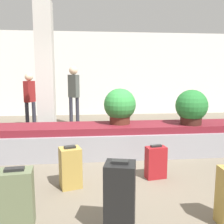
# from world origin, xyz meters

# --- Properties ---
(ground_plane) EXTENTS (18.00, 18.00, 0.00)m
(ground_plane) POSITION_xyz_m (0.00, 0.00, 0.00)
(ground_plane) COLOR #6B6051
(back_wall) EXTENTS (18.00, 0.06, 3.20)m
(back_wall) POSITION_xyz_m (0.00, 6.29, 1.60)
(back_wall) COLOR silver
(back_wall) RESTS_ON ground_plane
(carousel) EXTENTS (6.77, 0.94, 0.60)m
(carousel) POSITION_xyz_m (0.00, 1.25, 0.29)
(carousel) COLOR gray
(carousel) RESTS_ON ground_plane
(pillar) EXTENTS (0.38, 0.38, 3.20)m
(pillar) POSITION_xyz_m (-1.43, 2.36, 1.60)
(pillar) COLOR beige
(pillar) RESTS_ON ground_plane
(suitcase_0) EXTENTS (0.33, 0.21, 0.52)m
(suitcase_0) POSITION_xyz_m (0.55, 0.00, 0.25)
(suitcase_0) COLOR maroon
(suitcase_0) RESTS_ON ground_plane
(suitcase_1) EXTENTS (0.34, 0.32, 0.60)m
(suitcase_1) POSITION_xyz_m (-0.74, -0.18, 0.29)
(suitcase_1) COLOR #A3843D
(suitcase_1) RESTS_ON ground_plane
(suitcase_2) EXTENTS (0.37, 0.28, 0.65)m
(suitcase_2) POSITION_xyz_m (-1.24, -1.08, 0.31)
(suitcase_2) COLOR #5B6647
(suitcase_2) RESTS_ON ground_plane
(suitcase_4) EXTENTS (0.35, 0.33, 0.77)m
(suitcase_4) POSITION_xyz_m (-0.18, -1.29, 0.37)
(suitcase_4) COLOR black
(suitcase_4) RESTS_ON ground_plane
(potted_plant_0) EXTENTS (0.63, 0.63, 0.69)m
(potted_plant_0) POSITION_xyz_m (1.56, 1.11, 0.95)
(potted_plant_0) COLOR #381914
(potted_plant_0) RESTS_ON carousel
(potted_plant_1) EXTENTS (0.64, 0.64, 0.71)m
(potted_plant_1) POSITION_xyz_m (0.17, 1.33, 0.96)
(potted_plant_1) COLOR #4C2319
(potted_plant_1) RESTS_ON carousel
(traveler_0) EXTENTS (0.36, 0.34, 1.84)m
(traveler_0) POSITION_xyz_m (-0.89, 4.24, 1.12)
(traveler_0) COLOR #282833
(traveler_0) RESTS_ON ground_plane
(traveler_1) EXTENTS (0.31, 0.37, 1.63)m
(traveler_1) POSITION_xyz_m (-2.16, 3.96, 0.97)
(traveler_1) COLOR #282833
(traveler_1) RESTS_ON ground_plane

